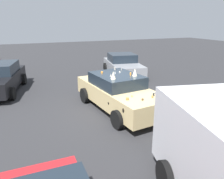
# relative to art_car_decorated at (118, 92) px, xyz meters

# --- Properties ---
(ground_plane) EXTENTS (60.00, 60.00, 0.00)m
(ground_plane) POSITION_rel_art_car_decorated_xyz_m (-0.03, -0.00, -0.75)
(ground_plane) COLOR #2D2D30
(art_car_decorated) EXTENTS (4.82, 2.44, 1.76)m
(art_car_decorated) POSITION_rel_art_car_decorated_xyz_m (0.00, 0.00, 0.00)
(art_car_decorated) COLOR #D8BC7F
(art_car_decorated) RESTS_ON ground
(parked_sedan_far_left) EXTENTS (4.40, 2.59, 1.43)m
(parked_sedan_far_left) POSITION_rel_art_car_decorated_xyz_m (5.22, -2.66, -0.04)
(parked_sedan_far_left) COLOR gray
(parked_sedan_far_left) RESTS_ON ground
(parked_sedan_behind_left) EXTENTS (4.61, 2.64, 1.48)m
(parked_sedan_behind_left) POSITION_rel_art_car_decorated_xyz_m (4.44, 4.65, -0.01)
(parked_sedan_behind_left) COLOR black
(parked_sedan_behind_left) RESTS_ON ground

